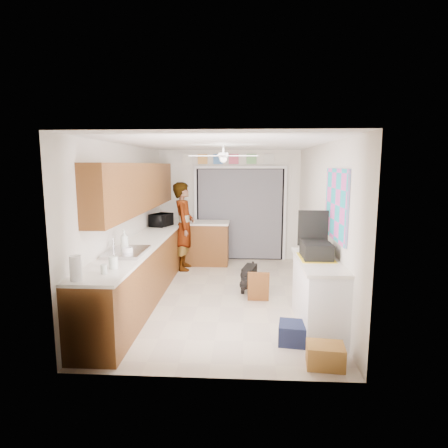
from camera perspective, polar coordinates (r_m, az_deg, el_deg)
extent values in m
plane|color=#B8A894|center=(6.43, -0.20, -10.74)|extent=(5.00, 5.00, 0.00)
plane|color=white|center=(6.06, -0.22, 12.10)|extent=(5.00, 5.00, 0.00)
plane|color=silver|center=(8.60, 0.79, 2.85)|extent=(3.20, 0.00, 3.20)
plane|color=silver|center=(3.68, -2.55, -5.54)|extent=(3.20, 0.00, 3.20)
plane|color=silver|center=(6.42, -14.61, 0.45)|extent=(0.00, 5.00, 5.00)
plane|color=silver|center=(6.24, 14.62, 0.20)|extent=(0.00, 5.00, 5.00)
cube|color=brown|center=(6.50, -11.80, -6.56)|extent=(0.60, 4.80, 0.90)
cube|color=white|center=(6.39, -11.85, -2.50)|extent=(0.62, 4.80, 0.04)
cube|color=brown|center=(6.51, -12.92, 5.49)|extent=(0.32, 4.00, 0.80)
cube|color=silver|center=(5.45, -14.57, -4.22)|extent=(0.50, 0.76, 0.06)
cylinder|color=silver|center=(5.49, -16.51, -3.19)|extent=(0.03, 0.03, 0.22)
cube|color=brown|center=(8.27, -2.84, -3.02)|extent=(1.00, 0.60, 0.90)
cube|color=white|center=(8.19, -2.86, 0.19)|extent=(1.04, 0.64, 0.04)
cube|color=black|center=(8.59, 2.44, 1.49)|extent=(2.00, 0.06, 2.10)
cube|color=slate|center=(8.55, 2.44, 1.45)|extent=(1.90, 0.03, 2.05)
cube|color=white|center=(8.63, -4.35, 1.51)|extent=(0.06, 0.04, 2.10)
cube|color=white|center=(8.61, 9.25, 1.39)|extent=(0.06, 0.04, 2.10)
cube|color=white|center=(8.48, 2.49, 8.64)|extent=(2.10, 0.04, 0.06)
cube|color=#E6A44C|center=(8.57, -3.28, 9.84)|extent=(0.22, 0.02, 0.22)
cube|color=#4980C2|center=(8.54, -0.91, 9.86)|extent=(0.22, 0.02, 0.22)
cube|color=#DC526D|center=(8.52, 1.48, 9.86)|extent=(0.22, 0.02, 0.22)
cube|color=#6FB366|center=(8.52, 4.21, 9.84)|extent=(0.22, 0.02, 0.22)
cube|color=silver|center=(8.53, 6.93, 9.80)|extent=(0.22, 0.02, 0.22)
cube|color=silver|center=(8.62, -5.62, 9.81)|extent=(0.22, 0.02, 0.26)
cube|color=white|center=(5.24, 14.14, -10.50)|extent=(0.50, 1.40, 0.90)
cube|color=white|center=(5.10, 14.24, -5.51)|extent=(0.54, 1.44, 0.04)
cube|color=#DC51B2|center=(5.21, 16.72, 2.87)|extent=(0.03, 1.15, 0.95)
cube|color=white|center=(6.26, -0.10, 10.35)|extent=(1.14, 1.14, 0.24)
imported|color=black|center=(7.68, -9.54, 0.62)|extent=(0.45, 0.54, 0.26)
imported|color=silver|center=(5.58, -14.94, -2.43)|extent=(0.12, 0.12, 0.32)
imported|color=white|center=(5.32, -14.48, -4.08)|extent=(0.18, 0.18, 0.11)
cylinder|color=silver|center=(4.70, -16.51, -5.64)|extent=(0.13, 0.13, 0.15)
cylinder|color=silver|center=(4.52, -17.84, -6.57)|extent=(0.09, 0.09, 0.11)
cylinder|color=white|center=(4.34, -21.67, -6.27)|extent=(0.16, 0.16, 0.27)
cube|color=black|center=(5.16, 13.87, -3.89)|extent=(0.38, 0.50, 0.21)
cube|color=yellow|center=(5.18, 13.83, -5.07)|extent=(0.45, 0.58, 0.02)
cube|color=black|center=(5.39, 13.41, -0.61)|extent=(0.42, 0.03, 0.50)
cube|color=gold|center=(4.45, 15.17, -18.77)|extent=(0.43, 0.34, 0.25)
cube|color=#141A33|center=(4.87, 10.86, -16.04)|extent=(0.45, 0.39, 0.25)
cube|color=brown|center=(6.05, 5.27, -9.50)|extent=(0.34, 0.13, 0.51)
imported|color=white|center=(7.80, -6.14, -0.34)|extent=(0.49, 0.69, 1.82)
cube|color=black|center=(6.55, 3.87, -8.09)|extent=(0.41, 0.68, 0.50)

